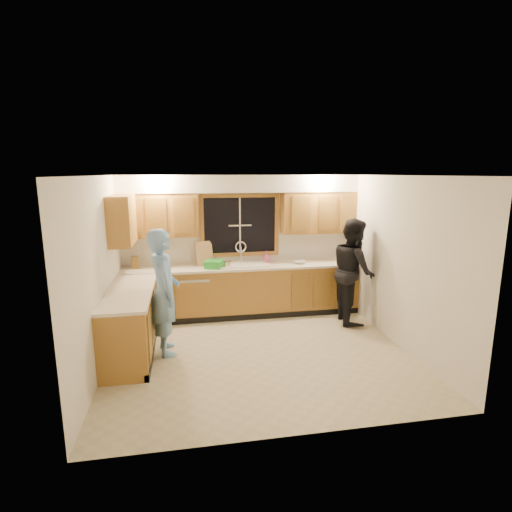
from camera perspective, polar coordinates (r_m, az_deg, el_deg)
The scene contains 26 objects.
floor at distance 5.92m, azimuth 0.45°, elevation -13.57°, with size 4.20×4.20×0.00m, color #C0B694.
ceiling at distance 5.35m, azimuth 0.49°, elevation 11.43°, with size 4.20×4.20×0.00m, color white.
wall_back at distance 7.33m, azimuth -2.30°, elevation 1.70°, with size 4.20×4.20×0.00m, color silver.
wall_left at distance 5.52m, azimuth -21.51°, elevation -2.50°, with size 3.80×3.80×0.00m, color silver.
wall_right at distance 6.23m, azimuth 19.81°, elevation -0.81°, with size 3.80×3.80×0.00m, color silver.
base_cabinets_back at distance 7.23m, azimuth -1.91°, elevation -5.04°, with size 4.20×0.60×0.88m, color #AB7731.
base_cabinets_left at distance 6.03m, azimuth -17.47°, elevation -9.08°, with size 0.60×1.90×0.88m, color #AB7731.
countertop_back at distance 7.10m, azimuth -1.92°, elevation -1.52°, with size 4.20×0.63×0.04m, color beige.
countertop_left at distance 5.89m, azimuth -17.60°, elevation -4.89°, with size 0.63×1.90×0.04m, color beige.
upper_cabinets_left at distance 7.04m, azimuth -13.77°, elevation 5.67°, with size 1.35×0.33×0.75m, color #AB7731.
upper_cabinets_right at distance 7.43m, azimuth 8.86°, elevation 6.17°, with size 1.35×0.33×0.75m, color #AB7731.
upper_cabinets_return at distance 6.48m, azimuth -18.60°, elevation 4.90°, with size 0.33×0.90×0.75m, color #AB7731.
soffit at distance 7.05m, azimuth -2.17°, elevation 10.29°, with size 4.20×0.35×0.30m, color white.
window_frame at distance 7.27m, azimuth -2.31°, elevation 4.40°, with size 1.44×0.03×1.14m.
sink at distance 7.13m, azimuth -1.94°, elevation -1.76°, with size 0.86×0.52×0.57m.
dishwasher at distance 7.17m, azimuth -8.67°, elevation -5.59°, with size 0.60×0.56×0.82m, color silver.
stove at distance 5.50m, azimuth -18.20°, elevation -11.07°, with size 0.58×0.75×0.90m, color silver.
man at distance 5.76m, azimuth -13.00°, elevation -5.03°, with size 0.65×0.43×1.80m, color #7AAEE7.
woman at distance 7.01m, azimuth 13.72°, elevation -2.05°, with size 0.87×0.68×1.79m, color black.
knife_block at distance 7.16m, azimuth -16.87°, elevation -0.89°, with size 0.11×0.10×0.21m, color olive.
cutting_board at distance 7.22m, azimuth -7.40°, elevation 0.45°, with size 0.31×0.02×0.42m, color tan.
dish_crate at distance 6.93m, azimuth -6.02°, elevation -1.17°, with size 0.29×0.27×0.13m, color #259029.
soap_bottle at distance 7.34m, azimuth 1.47°, elevation -0.08°, with size 0.09×0.10×0.21m, color #D65187.
bowl at distance 7.28m, azimuth 6.18°, elevation -0.87°, with size 0.22×0.22×0.05m, color silver.
can_left at distance 6.92m, azimuth -4.30°, elevation -1.26°, with size 0.06×0.06×0.11m, color beige.
can_right at distance 6.96m, azimuth -3.75°, elevation -1.16°, with size 0.06×0.06×0.12m, color beige.
Camera 1 is at (-1.00, -5.25, 2.53)m, focal length 28.00 mm.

